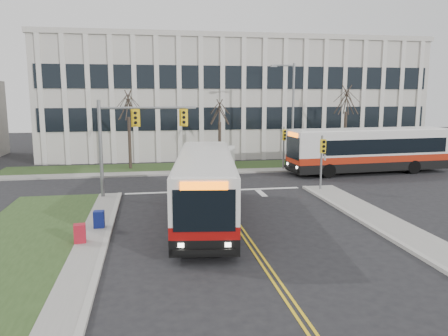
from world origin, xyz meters
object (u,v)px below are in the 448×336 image
streetlight (291,110)px  newspaper_box_blue (99,221)px  newspaper_box_red (80,235)px  bus_main (205,188)px  bus_cross (369,151)px  directory_sign (226,155)px

streetlight → newspaper_box_blue: (-14.83, -15.78, -4.72)m
newspaper_box_blue → newspaper_box_red: bearing=-104.7°
streetlight → bus_main: 17.91m
bus_cross → newspaper_box_red: bearing=-59.4°
directory_sign → bus_main: (-3.97, -16.07, 0.53)m
directory_sign → bus_main: 16.56m
streetlight → directory_sign: streetlight is taller
directory_sign → bus_cross: bearing=-21.8°
streetlight → bus_cross: streetlight is taller
bus_cross → newspaper_box_blue: 24.18m
newspaper_box_blue → newspaper_box_red: 2.21m
directory_sign → bus_main: bearing=-103.9°
newspaper_box_red → bus_main: bearing=21.2°
newspaper_box_red → directory_sign: bearing=56.0°
bus_main → newspaper_box_blue: (-5.33, -1.01, -1.22)m
streetlight → directory_sign: bearing=166.8°
newspaper_box_red → bus_cross: bearing=27.9°
bus_cross → newspaper_box_blue: (-20.63, -12.54, -1.35)m
bus_main → directory_sign: bearing=83.7°
bus_cross → bus_main: bearing=-57.1°
directory_sign → newspaper_box_red: (-9.88, -19.21, -0.70)m
newspaper_box_blue → directory_sign: bearing=61.9°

